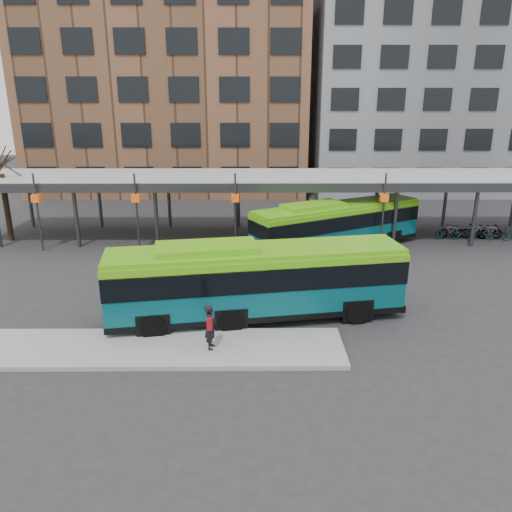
{
  "coord_description": "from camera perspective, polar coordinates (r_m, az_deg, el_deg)",
  "views": [
    {
      "loc": [
        -1.95,
        -19.94,
        9.34
      ],
      "look_at": [
        -1.8,
        3.04,
        1.8
      ],
      "focal_mm": 35.0,
      "sensor_mm": 36.0,
      "label": 1
    }
  ],
  "objects": [
    {
      "name": "bus_rear",
      "position": [
        31.23,
        9.19,
        3.62
      ],
      "size": [
        11.03,
        7.56,
        3.11
      ],
      "rotation": [
        0.0,
        0.0,
        0.51
      ],
      "color": "#074C56",
      "rests_on": "ground"
    },
    {
      "name": "bike_rack",
      "position": [
        36.61,
        24.3,
        2.52
      ],
      "size": [
        7.16,
        1.52,
        1.07
      ],
      "color": "slate",
      "rests_on": "ground"
    },
    {
      "name": "building_grey",
      "position": [
        54.96,
        19.68,
        17.86
      ],
      "size": [
        24.0,
        14.0,
        20.0
      ],
      "primitive_type": "cube",
      "color": "slate",
      "rests_on": "ground"
    },
    {
      "name": "pedestrian",
      "position": [
        18.78,
        -5.21,
        -8.03
      ],
      "size": [
        0.46,
        0.68,
        1.76
      ],
      "rotation": [
        0.0,
        0.0,
        1.5
      ],
      "color": "black",
      "rests_on": "boarding_island"
    },
    {
      "name": "tree",
      "position": [
        36.41,
        -26.65,
        5.3
      ],
      "size": [
        1.64,
        1.64,
        5.6
      ],
      "color": "black",
      "rests_on": "ground"
    },
    {
      "name": "bus_front",
      "position": [
        21.21,
        -0.11,
        -2.68
      ],
      "size": [
        12.76,
        4.66,
        3.44
      ],
      "rotation": [
        0.0,
        0.0,
        0.16
      ],
      "color": "#074C56",
      "rests_on": "ground"
    },
    {
      "name": "boarding_island",
      "position": [
        19.63,
        -10.94,
        -10.32
      ],
      "size": [
        14.0,
        3.0,
        0.18
      ],
      "primitive_type": "cube",
      "color": "gray",
      "rests_on": "ground"
    },
    {
      "name": "ground",
      "position": [
        22.11,
        4.75,
        -6.9
      ],
      "size": [
        120.0,
        120.0,
        0.0
      ],
      "primitive_type": "plane",
      "color": "#28282B",
      "rests_on": "ground"
    },
    {
      "name": "canopy",
      "position": [
        33.31,
        2.92,
        8.76
      ],
      "size": [
        40.0,
        6.53,
        4.8
      ],
      "color": "#999B9E",
      "rests_on": "ground"
    },
    {
      "name": "building_brick",
      "position": [
        52.59,
        -9.76,
        19.74
      ],
      "size": [
        26.0,
        14.0,
        22.0
      ],
      "primitive_type": "cube",
      "color": "brown",
      "rests_on": "ground"
    }
  ]
}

